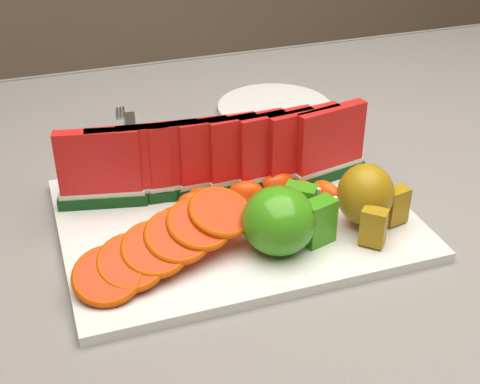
% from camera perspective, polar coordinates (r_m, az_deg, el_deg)
% --- Properties ---
extents(table, '(1.40, 0.90, 0.75)m').
position_cam_1_polar(table, '(0.89, 1.20, -6.50)').
color(table, '#4F3418').
rests_on(table, ground).
extents(tablecloth, '(1.53, 1.03, 0.20)m').
position_cam_1_polar(tablecloth, '(0.85, 1.25, -3.17)').
color(tablecloth, gray).
rests_on(tablecloth, table).
extents(platter, '(0.40, 0.30, 0.01)m').
position_cam_1_polar(platter, '(0.79, -0.43, -2.24)').
color(platter, silver).
rests_on(platter, tablecloth).
extents(apple_cluster, '(0.11, 0.10, 0.07)m').
position_cam_1_polar(apple_cluster, '(0.72, 3.79, -2.36)').
color(apple_cluster, '#378B1A').
rests_on(apple_cluster, platter).
extents(pear_cluster, '(0.09, 0.10, 0.07)m').
position_cam_1_polar(pear_cluster, '(0.76, 10.85, -0.41)').
color(pear_cluster, '#A48210').
rests_on(pear_cluster, platter).
extents(side_plate, '(0.23, 0.23, 0.01)m').
position_cam_1_polar(side_plate, '(1.06, 2.98, 7.17)').
color(side_plate, silver).
rests_on(side_plate, tablecloth).
extents(fork, '(0.04, 0.20, 0.00)m').
position_cam_1_polar(fork, '(1.00, -9.34, 4.83)').
color(fork, silver).
rests_on(fork, tablecloth).
extents(watermelon_row, '(0.39, 0.07, 0.10)m').
position_cam_1_polar(watermelon_row, '(0.80, -1.84, 2.91)').
color(watermelon_row, '#093E13').
rests_on(watermelon_row, platter).
extents(orange_fan_front, '(0.22, 0.13, 0.05)m').
position_cam_1_polar(orange_fan_front, '(0.69, -6.30, -4.30)').
color(orange_fan_front, '#C63402').
rests_on(orange_fan_front, platter).
extents(orange_fan_back, '(0.28, 0.09, 0.04)m').
position_cam_1_polar(orange_fan_back, '(0.87, -4.31, 3.09)').
color(orange_fan_back, '#C63402').
rests_on(orange_fan_back, platter).
extents(tangerine_segments, '(0.22, 0.08, 0.03)m').
position_cam_1_polar(tangerine_segments, '(0.79, 0.58, -0.46)').
color(tangerine_segments, '#DA6409').
rests_on(tangerine_segments, platter).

